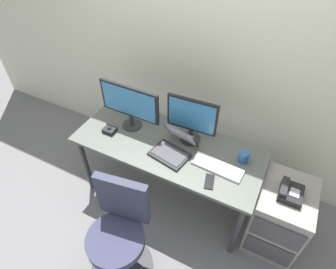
% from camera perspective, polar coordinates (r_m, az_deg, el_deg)
% --- Properties ---
extents(ground_plane, '(8.00, 8.00, 0.00)m').
position_cam_1_polar(ground_plane, '(3.02, 0.00, -12.04)').
color(ground_plane, slate).
extents(back_wall, '(6.00, 0.10, 2.80)m').
position_cam_1_polar(back_wall, '(2.58, 7.31, 18.21)').
color(back_wall, beige).
rests_on(back_wall, ground).
extents(desk, '(1.66, 0.68, 0.75)m').
position_cam_1_polar(desk, '(2.50, 0.00, -3.34)').
color(desk, '#4B524B').
rests_on(desk, ground).
extents(file_cabinet, '(0.42, 0.53, 0.68)m').
position_cam_1_polar(file_cabinet, '(2.66, 21.44, -15.25)').
color(file_cabinet, gray).
rests_on(file_cabinet, ground).
extents(desk_phone, '(0.17, 0.20, 0.09)m').
position_cam_1_polar(desk_phone, '(2.36, 23.51, -10.68)').
color(desk_phone, black).
rests_on(desk_phone, file_cabinet).
extents(office_chair, '(0.52, 0.52, 0.97)m').
position_cam_1_polar(office_chair, '(2.32, -9.75, -19.66)').
color(office_chair, black).
rests_on(office_chair, ground).
extents(monitor_main, '(0.57, 0.18, 0.43)m').
position_cam_1_polar(monitor_main, '(2.48, -7.80, 6.17)').
color(monitor_main, '#262628').
rests_on(monitor_main, desk).
extents(monitor_side, '(0.43, 0.18, 0.43)m').
position_cam_1_polar(monitor_side, '(2.33, 4.84, 3.35)').
color(monitor_side, '#262628').
rests_on(monitor_side, desk).
extents(keyboard, '(0.42, 0.16, 0.03)m').
position_cam_1_polar(keyboard, '(2.29, 9.98, -6.46)').
color(keyboard, silver).
rests_on(keyboard, desk).
extents(laptop, '(0.37, 0.38, 0.22)m').
position_cam_1_polar(laptop, '(2.35, 1.19, -2.59)').
color(laptop, black).
rests_on(laptop, desk).
extents(trackball_mouse, '(0.11, 0.09, 0.07)m').
position_cam_1_polar(trackball_mouse, '(2.59, -11.78, 0.93)').
color(trackball_mouse, black).
rests_on(trackball_mouse, desk).
extents(coffee_mug, '(0.09, 0.08, 0.10)m').
position_cam_1_polar(coffee_mug, '(2.35, 15.11, -4.40)').
color(coffee_mug, '#2A5184').
rests_on(coffee_mug, desk).
extents(cell_phone, '(0.10, 0.15, 0.01)m').
position_cam_1_polar(cell_phone, '(2.20, 8.39, -9.42)').
color(cell_phone, black).
rests_on(cell_phone, desk).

